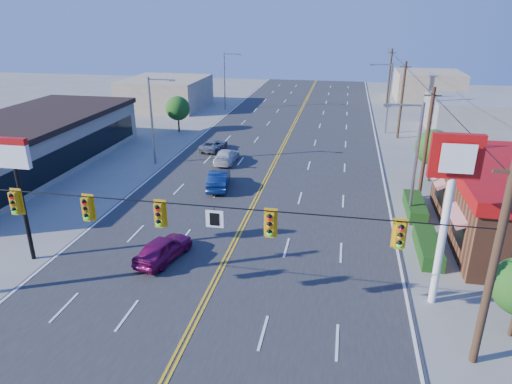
% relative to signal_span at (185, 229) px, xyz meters
% --- Properties ---
extents(ground, '(160.00, 160.00, 0.00)m').
position_rel_signal_span_xyz_m(ground, '(0.12, 0.00, -4.89)').
color(ground, gray).
rests_on(ground, ground).
extents(road, '(20.00, 120.00, 0.06)m').
position_rel_signal_span_xyz_m(road, '(0.12, 20.00, -4.86)').
color(road, '#2D2D30').
rests_on(road, ground).
extents(signal_span, '(24.32, 0.34, 9.00)m').
position_rel_signal_span_xyz_m(signal_span, '(0.00, 0.00, 0.00)').
color(signal_span, '#47301E').
rests_on(signal_span, ground).
extents(kfc_pylon, '(2.20, 0.36, 8.50)m').
position_rel_signal_span_xyz_m(kfc_pylon, '(11.12, 4.00, 1.16)').
color(kfc_pylon, white).
rests_on(kfc_pylon, ground).
extents(strip_mall, '(10.40, 26.40, 4.40)m').
position_rel_signal_span_xyz_m(strip_mall, '(-21.88, 18.00, -2.63)').
color(strip_mall, tan).
rests_on(strip_mall, ground).
extents(pizza_hut_sign, '(1.90, 0.30, 6.85)m').
position_rel_signal_span_xyz_m(pizza_hut_sign, '(-10.88, 4.00, 0.30)').
color(pizza_hut_sign, black).
rests_on(pizza_hut_sign, ground).
extents(streetlight_se, '(2.55, 0.25, 8.00)m').
position_rel_signal_span_xyz_m(streetlight_se, '(10.91, 14.00, -0.37)').
color(streetlight_se, gray).
rests_on(streetlight_se, ground).
extents(streetlight_ne, '(2.55, 0.25, 8.00)m').
position_rel_signal_span_xyz_m(streetlight_ne, '(10.91, 38.00, -0.37)').
color(streetlight_ne, gray).
rests_on(streetlight_ne, ground).
extents(streetlight_sw, '(2.55, 0.25, 8.00)m').
position_rel_signal_span_xyz_m(streetlight_sw, '(-10.67, 22.00, -0.37)').
color(streetlight_sw, gray).
rests_on(streetlight_sw, ground).
extents(streetlight_nw, '(2.55, 0.25, 8.00)m').
position_rel_signal_span_xyz_m(streetlight_nw, '(-10.67, 48.00, -0.37)').
color(streetlight_nw, gray).
rests_on(streetlight_nw, ground).
extents(utility_pole_near, '(0.28, 0.28, 8.40)m').
position_rel_signal_span_xyz_m(utility_pole_near, '(12.32, 18.00, -0.69)').
color(utility_pole_near, '#47301E').
rests_on(utility_pole_near, ground).
extents(utility_pole_mid, '(0.28, 0.28, 8.40)m').
position_rel_signal_span_xyz_m(utility_pole_mid, '(12.32, 36.00, -0.69)').
color(utility_pole_mid, '#47301E').
rests_on(utility_pole_mid, ground).
extents(utility_pole_far, '(0.28, 0.28, 8.40)m').
position_rel_signal_span_xyz_m(utility_pole_far, '(12.32, 54.00, -0.69)').
color(utility_pole_far, '#47301E').
rests_on(utility_pole_far, ground).
extents(tree_kfc_rear, '(2.94, 2.94, 4.41)m').
position_rel_signal_span_xyz_m(tree_kfc_rear, '(13.62, 22.00, -1.95)').
color(tree_kfc_rear, '#47301E').
rests_on(tree_kfc_rear, ground).
extents(tree_west, '(2.80, 2.80, 4.20)m').
position_rel_signal_span_xyz_m(tree_west, '(-12.88, 34.00, -2.09)').
color(tree_west, '#47301E').
rests_on(tree_west, ground).
extents(bld_east_mid, '(12.00, 10.00, 4.00)m').
position_rel_signal_span_xyz_m(bld_east_mid, '(22.12, 40.00, -2.89)').
color(bld_east_mid, gray).
rests_on(bld_east_mid, ground).
extents(bld_west_far, '(11.00, 12.00, 4.20)m').
position_rel_signal_span_xyz_m(bld_west_far, '(-19.88, 48.00, -2.79)').
color(bld_west_far, tan).
rests_on(bld_west_far, ground).
extents(bld_east_far, '(10.00, 10.00, 4.40)m').
position_rel_signal_span_xyz_m(bld_east_far, '(19.12, 62.00, -2.69)').
color(bld_east_far, tan).
rests_on(bld_east_far, ground).
extents(car_magenta, '(2.61, 4.38, 1.40)m').
position_rel_signal_span_xyz_m(car_magenta, '(-3.37, 5.27, -4.19)').
color(car_magenta, '#720C48').
rests_on(car_magenta, ground).
extents(car_blue, '(2.19, 4.54, 1.44)m').
position_rel_signal_span_xyz_m(car_blue, '(-3.30, 16.88, -4.17)').
color(car_blue, '#0E2251').
rests_on(car_blue, ground).
extents(car_white, '(1.83, 4.39, 1.27)m').
position_rel_signal_span_xyz_m(car_white, '(-4.36, 23.44, -4.25)').
color(car_white, silver).
rests_on(car_white, ground).
extents(car_silver, '(2.41, 4.17, 1.09)m').
position_rel_signal_span_xyz_m(car_silver, '(-6.65, 27.12, -4.34)').
color(car_silver, '#9C9BA0').
rests_on(car_silver, ground).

